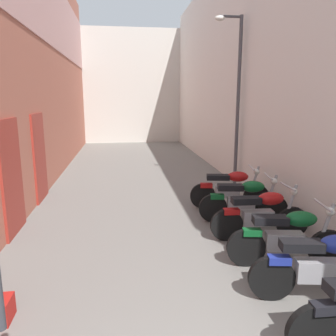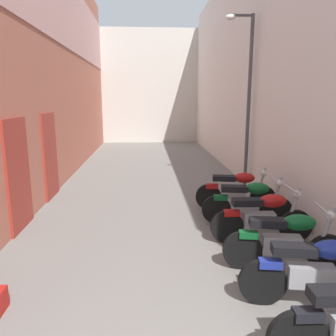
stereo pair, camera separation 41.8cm
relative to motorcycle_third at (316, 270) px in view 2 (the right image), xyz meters
name	(u,v)px [view 2 (the right image)]	position (x,y,z in m)	size (l,w,h in m)	color
ground_plane	(156,199)	(-1.82, 4.67, -0.50)	(34.77, 34.77, 0.00)	slate
building_left	(51,57)	(-4.78, 6.62, 3.23)	(0.45, 18.77, 7.42)	#B76651
building_right	(251,66)	(1.14, 6.67, 3.02)	(0.45, 18.77, 7.03)	silver
building_far_end	(150,87)	(-1.82, 17.05, 2.72)	(8.53, 2.00, 6.44)	beige
motorcycle_third	(316,270)	(0.00, 0.00, 0.00)	(1.84, 0.58, 1.04)	black
motorcycle_fourth	(286,240)	(0.00, 0.90, 0.00)	(1.84, 0.58, 1.04)	black
motorcycle_fifth	(262,216)	(0.00, 1.92, 0.00)	(1.85, 0.58, 1.04)	black
motorcycle_sixth	(248,201)	(0.00, 2.79, 0.00)	(1.84, 0.58, 1.04)	black
motorcycle_seventh	(236,189)	(0.00, 3.69, 0.00)	(1.83, 0.58, 1.04)	black
street_lamp	(246,90)	(0.70, 5.61, 2.27)	(0.79, 0.18, 4.75)	#47474C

